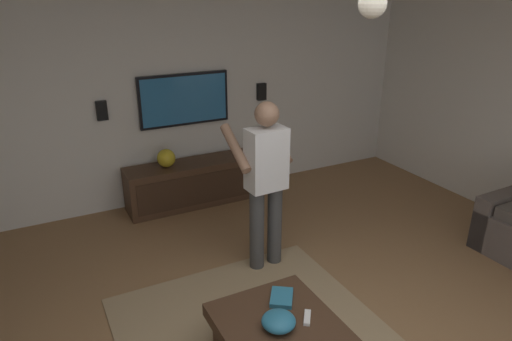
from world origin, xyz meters
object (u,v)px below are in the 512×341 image
(bowl, at_px, (279,321))
(coffee_table, at_px, (283,341))
(person_standing, at_px, (265,177))
(remote_white, at_px, (307,318))
(wall_speaker_right, at_px, (102,111))
(media_console, at_px, (195,183))
(vase_round, at_px, (166,158))
(tv, at_px, (184,100))
(wall_speaker_left, at_px, (262,92))
(book, at_px, (282,298))

(bowl, bearing_deg, coffee_table, -133.19)
(coffee_table, height_order, person_standing, person_standing)
(bowl, bearing_deg, remote_white, -94.28)
(coffee_table, xyz_separation_m, wall_speaker_right, (3.17, 0.55, 0.96))
(person_standing, bearing_deg, coffee_table, 153.95)
(media_console, relative_size, person_standing, 1.04)
(media_console, relative_size, vase_round, 7.73)
(tv, bearing_deg, wall_speaker_left, 90.70)
(wall_speaker_left, bearing_deg, wall_speaker_right, 90.00)
(person_standing, bearing_deg, tv, 0.75)
(media_console, height_order, bowl, media_console)
(remote_white, bearing_deg, bowl, -58.24)
(vase_round, bearing_deg, wall_speaker_right, 68.58)
(coffee_table, height_order, remote_white, remote_white)
(wall_speaker_left, xyz_separation_m, wall_speaker_right, (0.00, 2.04, -0.02))
(coffee_table, xyz_separation_m, tv, (3.16, -0.42, 0.99))
(tv, relative_size, person_standing, 0.69)
(coffee_table, height_order, wall_speaker_left, wall_speaker_left)
(vase_round, bearing_deg, wall_speaker_left, -80.09)
(tv, xyz_separation_m, wall_speaker_right, (0.01, 0.97, -0.03))
(book, bearing_deg, vase_round, -144.22)
(coffee_table, relative_size, vase_round, 4.55)
(bowl, height_order, wall_speaker_left, wall_speaker_left)
(wall_speaker_right, bearing_deg, media_console, -104.62)
(remote_white, xyz_separation_m, wall_speaker_right, (3.16, 0.75, 0.85))
(vase_round, bearing_deg, coffee_table, 178.47)
(person_standing, relative_size, bowl, 6.96)
(coffee_table, distance_m, tv, 3.33)
(vase_round, bearing_deg, person_standing, -163.84)
(coffee_table, height_order, book, book)
(person_standing, height_order, book, person_standing)
(bowl, distance_m, vase_round, 2.91)
(book, bearing_deg, bowl, 0.36)
(bowl, bearing_deg, book, -34.04)
(remote_white, bearing_deg, tv, -148.10)
(tv, xyz_separation_m, vase_round, (-0.23, 0.34, -0.62))
(media_console, relative_size, remote_white, 11.33)
(vase_round, relative_size, wall_speaker_left, 1.00)
(book, xyz_separation_m, wall_speaker_left, (2.89, -1.35, 0.86))
(coffee_table, distance_m, wall_speaker_right, 3.36)
(person_standing, relative_size, wall_speaker_right, 7.45)
(coffee_table, bearing_deg, book, -27.23)
(remote_white, bearing_deg, media_console, -148.44)
(media_console, distance_m, remote_white, 2.92)
(media_console, bearing_deg, coffee_table, -8.24)
(wall_speaker_left, relative_size, wall_speaker_right, 1.00)
(media_console, height_order, tv, tv)
(tv, distance_m, wall_speaker_right, 0.97)
(person_standing, distance_m, book, 1.21)
(vase_round, bearing_deg, book, -178.62)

